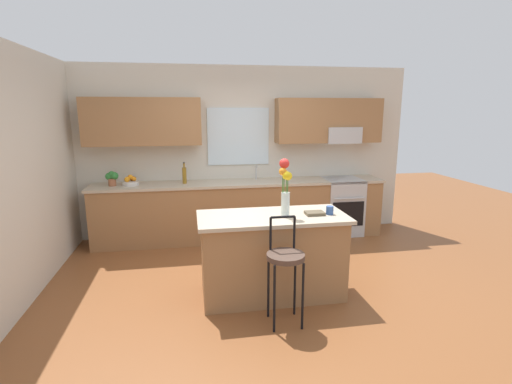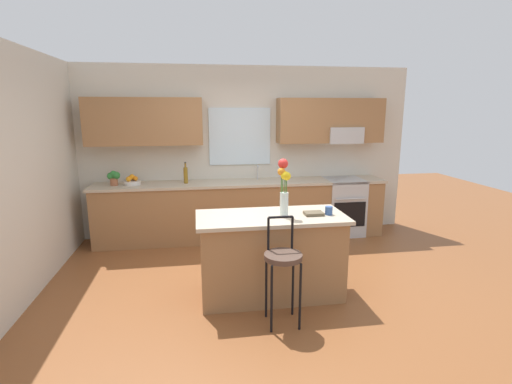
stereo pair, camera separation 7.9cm
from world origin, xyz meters
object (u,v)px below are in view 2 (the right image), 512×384
at_px(oven_range, 343,206).
at_px(flower_vase, 284,185).
at_px(kitchen_island, 271,255).
at_px(fruit_bowl_oranges, 132,181).
at_px(mug_ceramic, 329,211).
at_px(potted_plant_small, 114,177).
at_px(bar_stool_near, 283,261).
at_px(bottle_olive_oil, 186,175).
at_px(cookbook, 314,213).

bearing_deg(oven_range, flower_vase, -126.31).
relative_size(kitchen_island, fruit_bowl_oranges, 6.67).
xyz_separation_m(kitchen_island, mug_ceramic, (0.62, -0.07, 0.50)).
relative_size(fruit_bowl_oranges, potted_plant_small, 1.09).
height_order(kitchen_island, flower_vase, flower_vase).
height_order(bar_stool_near, bottle_olive_oil, bottle_olive_oil).
xyz_separation_m(kitchen_island, bottle_olive_oil, (-0.94, 1.97, 0.59)).
distance_m(flower_vase, fruit_bowl_oranges, 2.77).
distance_m(kitchen_island, cookbook, 0.66).
bearing_deg(mug_ceramic, flower_vase, 179.13).
xyz_separation_m(flower_vase, mug_ceramic, (0.50, -0.01, -0.30)).
bearing_deg(cookbook, potted_plant_small, 140.42).
bearing_deg(fruit_bowl_oranges, bar_stool_near, -55.80).
bearing_deg(mug_ceramic, oven_range, 64.11).
relative_size(flower_vase, cookbook, 3.06).
bearing_deg(mug_ceramic, cookbook, 175.35).
bearing_deg(kitchen_island, oven_range, 50.67).
relative_size(flower_vase, bottle_olive_oil, 1.88).
bearing_deg(bar_stool_near, kitchen_island, 90.00).
bearing_deg(kitchen_island, cookbook, -6.60).
xyz_separation_m(kitchen_island, flower_vase, (0.12, -0.06, 0.80)).
bearing_deg(fruit_bowl_oranges, potted_plant_small, -179.38).
xyz_separation_m(mug_ceramic, cookbook, (-0.16, 0.01, -0.03)).
relative_size(mug_ceramic, bottle_olive_oil, 0.28).
bearing_deg(bar_stool_near, fruit_bowl_oranges, 124.20).
bearing_deg(fruit_bowl_oranges, cookbook, -42.78).
bearing_deg(potted_plant_small, mug_ceramic, -37.95).
distance_m(kitchen_island, mug_ceramic, 0.80).
relative_size(kitchen_island, mug_ceramic, 17.78).
bearing_deg(flower_vase, bar_stool_near, -103.12).
distance_m(flower_vase, bottle_olive_oil, 2.30).
xyz_separation_m(bar_stool_near, mug_ceramic, (0.62, 0.51, 0.33)).
bearing_deg(potted_plant_small, cookbook, -39.58).
height_order(flower_vase, cookbook, flower_vase).
bearing_deg(bottle_olive_oil, kitchen_island, -64.48).
distance_m(cookbook, bottle_olive_oil, 2.46).
height_order(mug_ceramic, potted_plant_small, potted_plant_small).
xyz_separation_m(oven_range, cookbook, (-1.14, -2.00, 0.48)).
bearing_deg(cookbook, kitchen_island, 173.40).
xyz_separation_m(oven_range, fruit_bowl_oranges, (-3.33, 0.03, 0.52)).
distance_m(flower_vase, cookbook, 0.47).
height_order(fruit_bowl_oranges, bottle_olive_oil, bottle_olive_oil).
height_order(kitchen_island, bottle_olive_oil, bottle_olive_oil).
xyz_separation_m(flower_vase, fruit_bowl_oranges, (-1.86, 2.03, -0.29)).
distance_m(oven_range, mug_ceramic, 2.29).
xyz_separation_m(mug_ceramic, fruit_bowl_oranges, (-2.35, 2.04, 0.01)).
bearing_deg(mug_ceramic, bottle_olive_oil, 127.43).
relative_size(oven_range, mug_ceramic, 10.22).
bearing_deg(oven_range, bar_stool_near, -122.26).
distance_m(flower_vase, potted_plant_small, 2.94).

